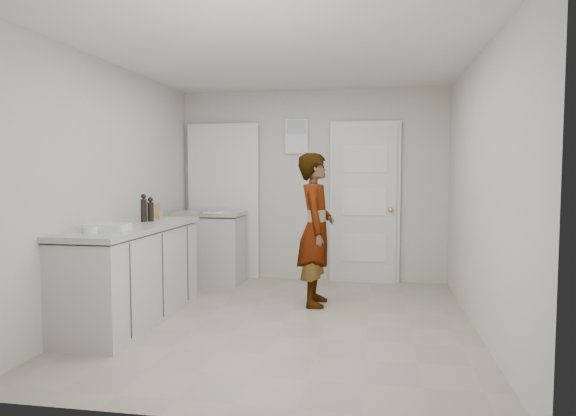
% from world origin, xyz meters
% --- Properties ---
extents(ground, '(4.00, 4.00, 0.00)m').
position_xyz_m(ground, '(0.00, 0.00, 0.00)').
color(ground, '#ABA08F').
rests_on(ground, ground).
extents(room_shell, '(4.00, 4.00, 4.00)m').
position_xyz_m(room_shell, '(-0.17, 1.95, 1.02)').
color(room_shell, beige).
rests_on(room_shell, ground).
extents(main_counter, '(0.64, 1.96, 0.93)m').
position_xyz_m(main_counter, '(-1.45, -0.20, 0.43)').
color(main_counter, silver).
rests_on(main_counter, ground).
extents(side_counter, '(0.84, 0.61, 0.93)m').
position_xyz_m(side_counter, '(-1.25, 1.55, 0.43)').
color(side_counter, silver).
rests_on(side_counter, ground).
extents(person, '(0.41, 0.61, 1.63)m').
position_xyz_m(person, '(0.21, 0.69, 0.82)').
color(person, silver).
rests_on(person, ground).
extents(cake_mix_box, '(0.10, 0.06, 0.16)m').
position_xyz_m(cake_mix_box, '(-1.56, 0.57, 1.01)').
color(cake_mix_box, '#9D6F4E').
rests_on(cake_mix_box, main_counter).
extents(spice_jar, '(0.06, 0.06, 0.09)m').
position_xyz_m(spice_jar, '(-1.44, 0.43, 0.97)').
color(spice_jar, tan).
rests_on(spice_jar, main_counter).
extents(oil_cruet_a, '(0.06, 0.06, 0.25)m').
position_xyz_m(oil_cruet_a, '(-1.44, 0.19, 1.04)').
color(oil_cruet_a, black).
rests_on(oil_cruet_a, main_counter).
extents(oil_cruet_b, '(0.06, 0.06, 0.29)m').
position_xyz_m(oil_cruet_b, '(-1.48, 0.13, 1.06)').
color(oil_cruet_b, black).
rests_on(oil_cruet_b, main_counter).
extents(baking_dish, '(0.38, 0.28, 0.06)m').
position_xyz_m(baking_dish, '(-1.44, -0.68, 0.95)').
color(baking_dish, silver).
rests_on(baking_dish, main_counter).
extents(egg_bowl, '(0.12, 0.12, 0.05)m').
position_xyz_m(egg_bowl, '(-1.51, -0.83, 0.95)').
color(egg_bowl, silver).
rests_on(egg_bowl, main_counter).
extents(papers, '(0.27, 0.32, 0.01)m').
position_xyz_m(papers, '(-1.15, 1.39, 0.93)').
color(papers, white).
rests_on(papers, side_counter).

